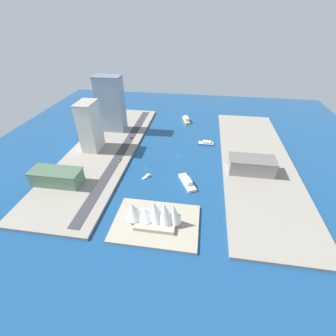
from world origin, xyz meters
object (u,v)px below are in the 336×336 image
ferry_yellow_fast (186,120)px  carpark_squat_concrete (251,165)px  traffic_light_waterfront (124,153)px  van_white (140,124)px  sailboat_small_white (147,176)px  tower_tall_glass (111,104)px  ferry_white_commuter (187,182)px  catamaran_blue (206,143)px  hotel_broad_white (90,126)px  taxi_yellow_cab (119,160)px  opera_landmark (154,213)px  terminal_long_green (57,177)px  pickup_red (131,138)px

ferry_yellow_fast → carpark_squat_concrete: bearing=121.4°
traffic_light_waterfront → van_white: bearing=-87.6°
sailboat_small_white → traffic_light_waterfront: sailboat_small_white is taller
tower_tall_glass → carpark_squat_concrete: tower_tall_glass is taller
ferry_white_commuter → tower_tall_glass: (102.36, -96.01, 33.39)m
catamaran_blue → van_white: (88.18, -37.03, 1.84)m
sailboat_small_white → hotel_broad_white: size_ratio=0.25×
traffic_light_waterfront → ferry_white_commuter: bearing=154.0°
carpark_squat_concrete → taxi_yellow_cab: bearing=-0.3°
carpark_squat_concrete → traffic_light_waterfront: 127.13m
opera_landmark → carpark_squat_concrete: bearing=-135.7°
ferry_white_commuter → traffic_light_waterfront: (68.91, -33.55, 4.78)m
terminal_long_green → opera_landmark: (-93.30, 32.19, 1.56)m
van_white → opera_landmark: opera_landmark is taller
sailboat_small_white → van_white: 115.98m
ferry_yellow_fast → hotel_broad_white: size_ratio=0.51×
traffic_light_waterfront → pickup_red: bearing=-83.7°
van_white → taxi_yellow_cab: 89.70m
traffic_light_waterfront → sailboat_small_white: bearing=136.0°
ferry_yellow_fast → taxi_yellow_cab: size_ratio=5.20×
carpark_squat_concrete → van_white: (130.23, -90.30, -6.43)m
ferry_yellow_fast → pickup_red: size_ratio=5.77×
carpark_squat_concrete → opera_landmark: opera_landmark is taller
ferry_white_commuter → terminal_long_green: terminal_long_green is taller
ferry_white_commuter → van_white: (72.36, -114.91, 1.34)m
tower_tall_glass → van_white: size_ratio=13.00×
ferry_white_commuter → sailboat_small_white: sailboat_small_white is taller
terminal_long_green → tower_tall_glass: size_ratio=0.67×
van_white → pickup_red: 40.70m
carpark_squat_concrete → pickup_red: size_ratio=9.26×
catamaran_blue → hotel_broad_white: (123.51, 32.35, 26.94)m
sailboat_small_white → pickup_red: size_ratio=2.82×
catamaran_blue → van_white: van_white is taller
terminal_long_green → carpark_squat_concrete: (-171.20, -43.74, 0.57)m
sailboat_small_white → hotel_broad_white: (69.35, -41.47, 27.42)m
ferry_white_commuter → opera_landmark: (20.03, 51.31, 8.76)m
opera_landmark → van_white: bearing=-72.5°
sailboat_small_white → pickup_red: 78.46m
ferry_white_commuter → taxi_yellow_cab: 76.00m
pickup_red → opera_landmark: bearing=113.0°
taxi_yellow_cab → sailboat_small_white: bearing=147.6°
tower_tall_glass → pickup_red: bearing=143.1°
tower_tall_glass → carpark_squat_concrete: 177.28m
sailboat_small_white → carpark_squat_concrete: carpark_squat_concrete is taller
catamaran_blue → hotel_broad_white: hotel_broad_white is taller
ferry_white_commuter → tower_tall_glass: size_ratio=0.42×
taxi_yellow_cab → traffic_light_waterfront: 9.45m
tower_tall_glass → opera_landmark: size_ratio=1.56×
terminal_long_green → tower_tall_glass: tower_tall_glass is taller
catamaran_blue → sailboat_small_white: (54.15, 73.82, -0.48)m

